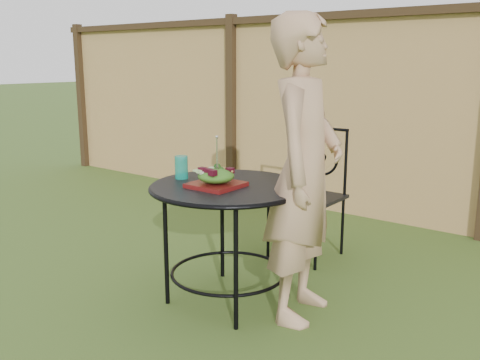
{
  "coord_description": "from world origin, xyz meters",
  "views": [
    {
      "loc": [
        2.26,
        -2.35,
        1.43
      ],
      "look_at": [
        0.41,
        0.07,
        0.75
      ],
      "focal_mm": 40.0,
      "sensor_mm": 36.0,
      "label": 1
    }
  ],
  "objects_px": {
    "diner": "(304,171)",
    "salad_plate": "(216,185)",
    "patio_table": "(228,208)",
    "patio_chair": "(311,189)"
  },
  "relations": [
    {
      "from": "patio_table",
      "to": "patio_chair",
      "type": "distance_m",
      "value": 1.0
    },
    {
      "from": "salad_plate",
      "to": "patio_table",
      "type": "bearing_deg",
      "value": 76.87
    },
    {
      "from": "patio_table",
      "to": "patio_chair",
      "type": "height_order",
      "value": "patio_chair"
    },
    {
      "from": "diner",
      "to": "salad_plate",
      "type": "relative_size",
      "value": 6.24
    },
    {
      "from": "diner",
      "to": "patio_chair",
      "type": "bearing_deg",
      "value": 14.3
    },
    {
      "from": "patio_chair",
      "to": "diner",
      "type": "relative_size",
      "value": 0.56
    },
    {
      "from": "patio_chair",
      "to": "diner",
      "type": "bearing_deg",
      "value": -62.4
    },
    {
      "from": "patio_table",
      "to": "salad_plate",
      "type": "height_order",
      "value": "salad_plate"
    },
    {
      "from": "patio_table",
      "to": "patio_chair",
      "type": "xyz_separation_m",
      "value": [
        -0.02,
        1.0,
        -0.08
      ]
    },
    {
      "from": "diner",
      "to": "salad_plate",
      "type": "bearing_deg",
      "value": 101.19
    }
  ]
}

